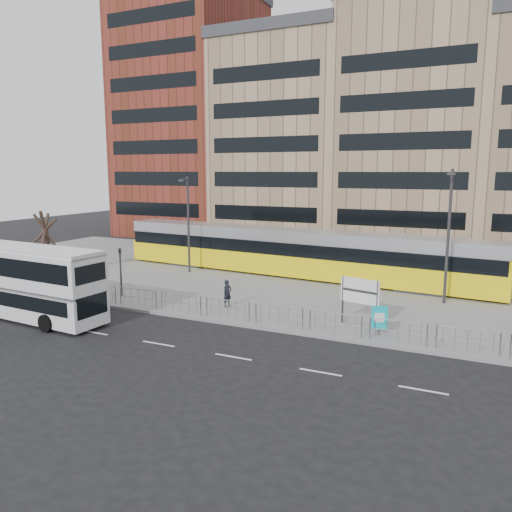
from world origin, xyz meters
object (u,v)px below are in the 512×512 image
at_px(tram, 293,253).
at_px(ad_panel, 379,318).
at_px(lamp_post_west, 188,220).
at_px(bare_tree, 43,209).
at_px(traffic_light_west, 120,266).
at_px(double_decker_bus, 25,280).
at_px(station_sign, 360,293).
at_px(pedestrian, 227,293).
at_px(lamp_post_east, 448,231).

height_order(tram, ad_panel, tram).
distance_m(lamp_post_west, bare_tree, 10.76).
height_order(traffic_light_west, bare_tree, bare_tree).
relative_size(double_decker_bus, station_sign, 4.10).
height_order(double_decker_bus, pedestrian, double_decker_bus).
xyz_separation_m(ad_panel, bare_tree, (-25.79, 3.36, 4.27)).
distance_m(pedestrian, lamp_post_east, 13.63).
relative_size(traffic_light_west, lamp_post_west, 0.41).
xyz_separation_m(traffic_light_west, bare_tree, (-9.20, 2.50, 3.16)).
relative_size(double_decker_bus, bare_tree, 1.39).
bearing_deg(bare_tree, station_sign, -5.22).
relative_size(traffic_light_west, bare_tree, 0.42).
distance_m(station_sign, lamp_post_east, 7.98).
bearing_deg(lamp_post_west, traffic_light_west, -88.33).
distance_m(station_sign, ad_panel, 1.90).
bearing_deg(double_decker_bus, station_sign, 22.82).
bearing_deg(traffic_light_west, lamp_post_east, 3.92).
distance_m(double_decker_bus, tram, 18.90).
distance_m(tram, lamp_post_west, 8.59).
xyz_separation_m(double_decker_bus, ad_panel, (18.40, 4.83, -1.17)).
xyz_separation_m(ad_panel, pedestrian, (-9.20, 1.49, -0.06)).
height_order(pedestrian, bare_tree, bare_tree).
height_order(double_decker_bus, station_sign, double_decker_bus).
distance_m(pedestrian, lamp_post_west, 11.37).
bearing_deg(bare_tree, double_decker_bus, -47.98).
height_order(station_sign, lamp_post_east, lamp_post_east).
distance_m(traffic_light_west, bare_tree, 10.04).
height_order(tram, lamp_post_west, lamp_post_west).
relative_size(double_decker_bus, ad_panel, 6.94).
height_order(traffic_light_west, lamp_post_west, lamp_post_west).
distance_m(ad_panel, lamp_post_east, 8.81).
xyz_separation_m(double_decker_bus, pedestrian, (9.20, 6.32, -1.23)).
bearing_deg(traffic_light_west, tram, 38.13).
distance_m(ad_panel, lamp_post_west, 19.47).
distance_m(station_sign, traffic_light_west, 15.33).
bearing_deg(station_sign, traffic_light_west, -165.43).
relative_size(ad_panel, traffic_light_west, 0.48).
bearing_deg(lamp_post_west, station_sign, -27.53).
height_order(tram, bare_tree, bare_tree).
distance_m(tram, station_sign, 12.87).
bearing_deg(lamp_post_east, tram, 161.40).
bearing_deg(tram, bare_tree, -149.09).
bearing_deg(tram, double_decker_bus, -115.04).
distance_m(tram, bare_tree, 19.06).
bearing_deg(pedestrian, double_decker_bus, 146.17).
xyz_separation_m(pedestrian, lamp_post_east, (11.58, 6.22, 3.61)).
height_order(double_decker_bus, lamp_post_west, lamp_post_west).
bearing_deg(pedestrian, traffic_light_west, 116.52).
bearing_deg(station_sign, pedestrian, -169.04).
xyz_separation_m(tram, station_sign, (7.62, -10.37, -0.05)).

